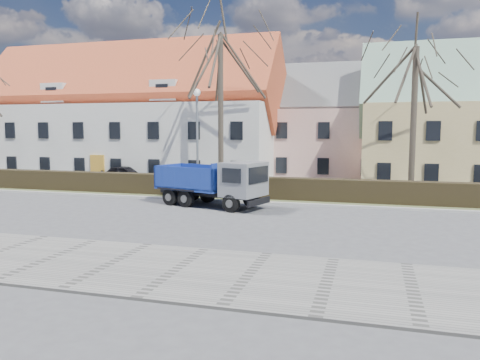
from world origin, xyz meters
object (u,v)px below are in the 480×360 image
(dump_truck, at_px, (207,182))
(streetlight, at_px, (197,142))
(cart_frame, at_px, (191,195))
(parked_car_a, at_px, (127,174))

(dump_truck, relative_size, streetlight, 0.95)
(streetlight, xyz_separation_m, cart_frame, (0.45, -2.37, -3.11))
(dump_truck, xyz_separation_m, streetlight, (-2.12, 4.01, 2.12))
(dump_truck, relative_size, parked_car_a, 1.53)
(dump_truck, bearing_deg, streetlight, 134.99)
(dump_truck, bearing_deg, parked_car_a, 157.06)
(streetlight, height_order, parked_car_a, streetlight)
(cart_frame, height_order, parked_car_a, parked_car_a)
(dump_truck, height_order, cart_frame, dump_truck)
(dump_truck, xyz_separation_m, cart_frame, (-1.67, 1.64, -0.99))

